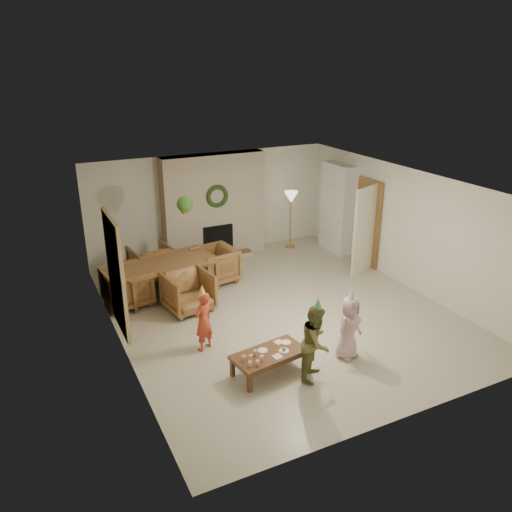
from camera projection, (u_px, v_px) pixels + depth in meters
floor at (279, 311)px, 9.80m from camera, size 7.00×7.00×0.00m
ceiling at (281, 184)px, 8.89m from camera, size 7.00×7.00×0.00m
wall_back at (211, 204)px, 12.27m from camera, size 7.00×0.00×7.00m
wall_front at (412, 339)px, 6.42m from camera, size 7.00×0.00×7.00m
wall_left at (116, 280)px, 8.12m from camera, size 0.00×7.00×7.00m
wall_right at (406, 228)px, 10.57m from camera, size 0.00×7.00×7.00m
fireplace_mass at (214, 206)px, 12.10m from camera, size 2.50×0.40×2.50m
fireplace_hearth at (221, 257)px, 12.25m from camera, size 1.60×0.30×0.12m
fireplace_firebox at (218, 240)px, 12.24m from camera, size 0.75×0.12×0.75m
fireplace_wreath at (217, 196)px, 11.80m from camera, size 0.54×0.10×0.54m
floor_lamp_base at (290, 246)px, 13.10m from camera, size 0.27×0.27×0.03m
floor_lamp_post at (290, 221)px, 12.86m from camera, size 0.03×0.03×1.32m
floor_lamp_shade at (291, 197)px, 12.62m from camera, size 0.35×0.35×0.29m
bookshelf_carcass at (336, 208)px, 12.48m from camera, size 0.30×1.00×2.20m
bookshelf_shelf_a at (334, 233)px, 12.71m from camera, size 0.30×0.92×0.03m
bookshelf_shelf_b at (335, 218)px, 12.57m from camera, size 0.30×0.92×0.03m
bookshelf_shelf_c at (336, 202)px, 12.42m from camera, size 0.30×0.92×0.03m
bookshelf_shelf_d at (337, 187)px, 12.27m from camera, size 0.30×0.92×0.03m
books_row_lower at (337, 230)px, 12.53m from camera, size 0.20×0.40×0.24m
books_row_mid at (334, 212)px, 12.55m from camera, size 0.20×0.44×0.24m
books_row_upper at (338, 198)px, 12.28m from camera, size 0.20×0.36×0.22m
door_frame at (368, 223)px, 11.64m from camera, size 0.05×0.86×2.04m
door_leaf at (365, 231)px, 11.18m from camera, size 0.77×0.32×2.00m
curtain_panel at (116, 275)px, 8.30m from camera, size 0.06×1.20×2.00m
dining_table at (169, 278)px, 10.38m from camera, size 2.14×1.39×0.70m
dining_chair_near at (188, 292)px, 9.69m from camera, size 0.94×0.96×0.78m
dining_chair_far at (151, 263)px, 11.04m from camera, size 0.94×0.96×0.78m
dining_chair_left at (127, 287)px, 9.91m from camera, size 0.96×0.94×0.78m
dining_chair_right at (215, 265)px, 10.94m from camera, size 0.96×0.94×0.78m
hanging_plant_cord at (184, 192)px, 9.74m from camera, size 0.01×0.01×0.70m
hanging_plant_pot at (185, 210)px, 9.86m from camera, size 0.16×0.16×0.12m
hanging_plant_foliage at (185, 204)px, 9.82m from camera, size 0.32×0.32×0.32m
coffee_table_top at (269, 354)px, 7.77m from camera, size 1.22×0.74×0.05m
coffee_table_apron at (269, 358)px, 7.79m from camera, size 1.12×0.64×0.07m
coffee_leg_fl at (250, 383)px, 7.38m from camera, size 0.07×0.07×0.30m
coffee_leg_fr at (305, 360)px, 7.93m from camera, size 0.07×0.07×0.30m
coffee_leg_bl at (232, 368)px, 7.74m from camera, size 0.07×0.07×0.30m
coffee_leg_br at (286, 347)px, 8.29m from camera, size 0.07×0.07×0.30m
cup_a at (250, 364)px, 7.41m from camera, size 0.07×0.07×0.08m
cup_b at (243, 358)px, 7.55m from camera, size 0.07×0.07×0.08m
cup_c at (258, 363)px, 7.43m from camera, size 0.07×0.07×0.08m
cup_d at (251, 357)px, 7.57m from camera, size 0.07×0.07×0.08m
cup_e at (262, 358)px, 7.55m from camera, size 0.07×0.07×0.08m
cup_f at (255, 353)px, 7.69m from camera, size 0.07×0.07×0.08m
plate_a at (263, 350)px, 7.82m from camera, size 0.18×0.18×0.01m
plate_b at (284, 351)px, 7.81m from camera, size 0.18×0.18×0.01m
plate_c at (286, 342)px, 8.04m from camera, size 0.18×0.18×0.01m
food_scoop at (284, 349)px, 7.80m from camera, size 0.07×0.07×0.06m
napkin_left at (278, 356)px, 7.66m from camera, size 0.15×0.15×0.01m
napkin_right at (279, 342)px, 8.05m from camera, size 0.15×0.15×0.01m
child_red at (203, 321)px, 8.33m from camera, size 0.45×0.40×1.05m
party_hat_red at (202, 290)px, 8.12m from camera, size 0.16×0.16×0.20m
child_plaid at (316, 342)px, 7.58m from camera, size 0.74×0.73×1.20m
party_hat_plaid at (318, 304)px, 7.34m from camera, size 0.18×0.18×0.20m
child_pink at (349, 327)px, 8.12m from camera, size 0.60×0.49×1.07m
party_hat_pink at (351, 295)px, 7.91m from camera, size 0.16×0.16×0.19m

